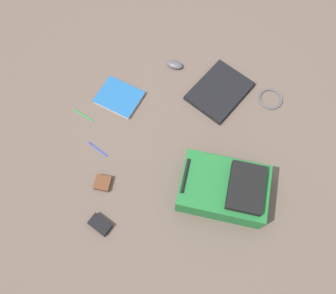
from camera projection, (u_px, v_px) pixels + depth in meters
name	position (u px, v px, depth m)	size (l,w,h in m)	color
ground_plane	(169.00, 142.00, 1.92)	(4.18, 4.18, 0.00)	brown
backpack	(225.00, 189.00, 1.73)	(0.39, 0.49, 0.20)	#1E662D
laptop	(220.00, 91.00, 2.04)	(0.42, 0.36, 0.03)	black
book_manual	(119.00, 97.00, 2.02)	(0.22, 0.26, 0.02)	silver
computer_mouse	(175.00, 65.00, 2.11)	(0.06, 0.10, 0.04)	#4C4C51
cable_coil	(271.00, 99.00, 2.03)	(0.14, 0.14, 0.01)	#4C4C51
power_brick	(100.00, 225.00, 1.73)	(0.07, 0.11, 0.03)	black
pen_black	(98.00, 149.00, 1.90)	(0.01, 0.01, 0.14)	#1933B2
pen_blue	(83.00, 115.00, 1.99)	(0.01, 0.01, 0.15)	#198C33
earbud_pouch	(103.00, 183.00, 1.81)	(0.08, 0.08, 0.03)	#59331E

